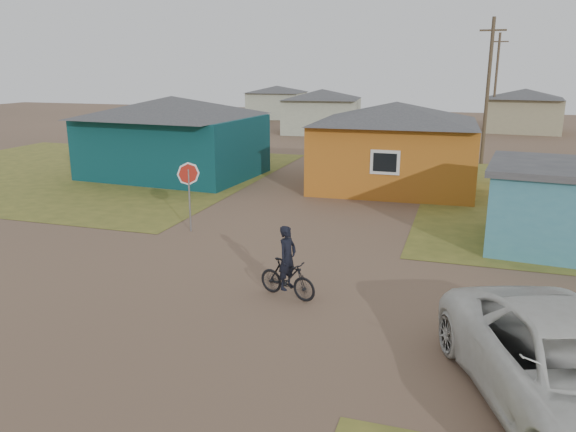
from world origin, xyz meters
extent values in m
plane|color=brown|center=(0.00, 0.00, 0.00)|extent=(120.00, 120.00, 0.00)
cube|color=olive|center=(-14.00, 13.00, 0.01)|extent=(20.00, 18.00, 0.00)
cube|color=#0A343A|center=(-8.50, 13.50, 1.50)|extent=(8.40, 6.54, 3.00)
pyramid|color=#3A3B3D|center=(-8.50, 13.50, 3.50)|extent=(8.93, 7.08, 1.00)
cube|color=#B5651B|center=(2.50, 14.00, 1.50)|extent=(7.21, 6.24, 3.00)
pyramid|color=#3A3B3D|center=(2.50, 14.00, 3.45)|extent=(7.72, 6.76, 0.90)
cube|color=silver|center=(2.50, 10.97, 1.65)|extent=(1.20, 0.06, 1.00)
cube|color=black|center=(2.50, 10.94, 1.65)|extent=(0.95, 0.04, 0.75)
cube|color=#A8AF96|center=(-6.00, 34.00, 1.40)|extent=(6.49, 5.60, 2.80)
pyramid|color=#3A3B3D|center=(-6.00, 34.00, 3.20)|extent=(7.04, 6.15, 0.80)
cube|color=gray|center=(10.00, 40.00, 1.40)|extent=(6.41, 5.50, 2.80)
pyramid|color=#3A3B3D|center=(10.00, 40.00, 3.20)|extent=(6.95, 6.05, 0.80)
cube|color=#A8AF96|center=(-14.00, 46.00, 1.35)|extent=(5.75, 5.28, 2.70)
pyramid|color=#3A3B3D|center=(-14.00, 46.00, 3.05)|extent=(6.28, 5.81, 0.70)
cylinder|color=brown|center=(6.50, 22.00, 4.00)|extent=(0.20, 0.20, 8.00)
cube|color=brown|center=(6.50, 22.00, 7.30)|extent=(1.40, 0.10, 0.10)
cylinder|color=brown|center=(7.50, 38.00, 4.00)|extent=(0.20, 0.20, 8.00)
cube|color=brown|center=(7.50, 38.00, 7.30)|extent=(1.40, 0.10, 0.10)
cylinder|color=gray|center=(-3.12, 4.72, 1.07)|extent=(0.06, 0.06, 2.13)
imported|color=black|center=(1.71, 0.37, 0.48)|extent=(1.65, 0.90, 0.95)
imported|color=black|center=(1.71, 0.37, 1.01)|extent=(0.53, 0.66, 1.57)
imported|color=silver|center=(7.46, -2.92, 0.82)|extent=(4.59, 6.47, 1.64)
camera|label=1|loc=(5.57, -11.72, 5.45)|focal=35.00mm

